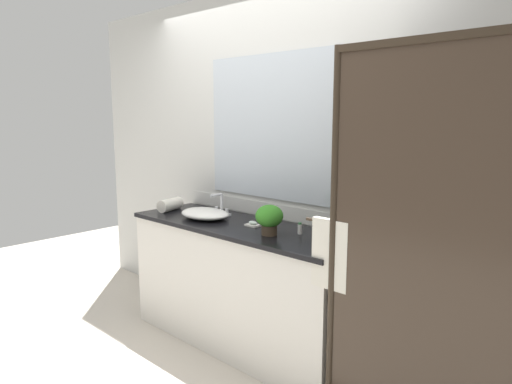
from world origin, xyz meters
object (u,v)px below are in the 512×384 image
Objects in this scene: sink_basin at (205,214)px; amenity_bottle_lotion at (300,229)px; amenity_bottle_conditioner at (343,230)px; faucet at (221,208)px; amenity_bottle_shampoo at (331,232)px; soap_dish at (253,224)px; rolled_towel_near_edge at (170,205)px; potted_plant at (269,218)px.

amenity_bottle_lotion reaches higher than sink_basin.
sink_basin is at bearing -166.23° from amenity_bottle_conditioner.
faucet is 1.05m from amenity_bottle_conditioner.
amenity_bottle_shampoo is at bearing -100.62° from amenity_bottle_conditioner.
amenity_bottle_lotion reaches higher than soap_dish.
faucet is 0.78× the size of rolled_towel_near_edge.
potted_plant reaches higher than soap_dish.
amenity_bottle_shampoo is 0.11m from amenity_bottle_conditioner.
amenity_bottle_conditioner reaches higher than sink_basin.
faucet reaches higher than amenity_bottle_conditioner.
sink_basin is 0.16m from faucet.
amenity_bottle_lotion is (-0.24, -0.14, -0.00)m from amenity_bottle_conditioner.
soap_dish is at bearing 8.62° from sink_basin.
amenity_bottle_shampoo is at bearing 8.08° from sink_basin.
sink_basin is 5.39× the size of amenity_bottle_lotion.
amenity_bottle_lotion is 0.34× the size of rolled_towel_near_edge.
rolled_towel_near_edge is at bearing -174.24° from amenity_bottle_shampoo.
rolled_towel_near_edge is at bearing -179.86° from sink_basin.
rolled_towel_near_edge is at bearing 178.10° from potted_plant.
soap_dish is at bearing 157.10° from potted_plant.
amenity_bottle_conditioner is (0.02, 0.11, -0.01)m from amenity_bottle_shampoo.
soap_dish is (0.43, -0.10, -0.04)m from faucet.
faucet reaches higher than rolled_towel_near_edge.
potted_plant reaches higher than amenity_bottle_shampoo.
amenity_bottle_shampoo reaches higher than amenity_bottle_conditioner.
potted_plant is at bearing -3.18° from sink_basin.
faucet is 0.81m from amenity_bottle_lotion.
faucet is at bearing 90.00° from sink_basin.
potted_plant is at bearing -16.50° from faucet.
amenity_bottle_conditioner reaches higher than amenity_bottle_lotion.
sink_basin is 0.81m from amenity_bottle_lotion.
amenity_bottle_lotion is (0.81, 0.11, -0.00)m from sink_basin.
sink_basin is at bearing -171.38° from soap_dish.
amenity_bottle_shampoo is at bearing 27.66° from potted_plant.
amenity_bottle_conditioner is (0.37, 0.29, -0.07)m from potted_plant.
potted_plant is at bearing -131.42° from amenity_bottle_lotion.
faucet is (0.00, 0.16, 0.02)m from sink_basin.
potted_plant is at bearing -141.55° from amenity_bottle_conditioner.
sink_basin is 1.86× the size of rolled_towel_near_edge.
faucet is 0.70m from potted_plant.
rolled_towel_near_edge is at bearing -174.72° from amenity_bottle_lotion.
faucet reaches higher than amenity_bottle_lotion.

